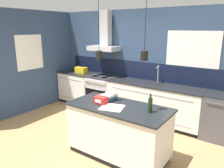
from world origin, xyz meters
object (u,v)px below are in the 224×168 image
dishwasher (220,117)px  bottle_on_island (150,105)px  book_stack (108,97)px  oven_range (102,92)px  red_supply_box (101,100)px  yellow_toolbox (81,70)px

dishwasher → bottle_on_island: (-0.77, -1.62, 0.58)m
bottle_on_island → book_stack: bearing=174.6°
bottle_on_island → dishwasher: bearing=64.5°
oven_range → dishwasher: size_ratio=1.00×
oven_range → book_stack: 2.08m
oven_range → book_stack: (1.31, -1.53, 0.51)m
dishwasher → red_supply_box: red_supply_box is taller
red_supply_box → yellow_toolbox: 2.68m
book_stack → oven_range: bearing=130.4°
bottle_on_island → red_supply_box: (-0.86, -0.11, -0.06)m
oven_range → bottle_on_island: bearing=-36.8°
dishwasher → bottle_on_island: 1.88m
book_stack → yellow_toolbox: yellow_toolbox is taller
oven_range → red_supply_box: red_supply_box is taller
oven_range → yellow_toolbox: size_ratio=2.68×
dishwasher → red_supply_box: size_ratio=4.24×
bottle_on_island → book_stack: bottle_on_island is taller
red_supply_box → yellow_toolbox: size_ratio=0.63×
red_supply_box → bottle_on_island: bearing=7.0°
yellow_toolbox → book_stack: bearing=-36.7°
book_stack → red_supply_box: size_ratio=1.63×
dishwasher → yellow_toolbox: yellow_toolbox is taller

